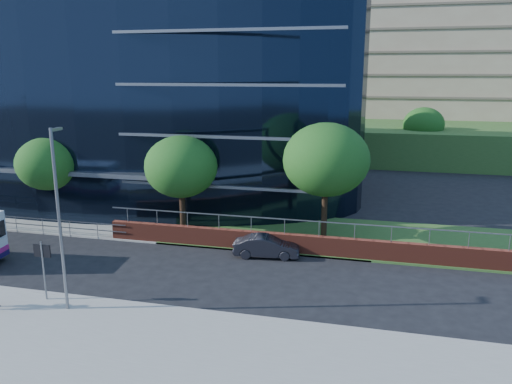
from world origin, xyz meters
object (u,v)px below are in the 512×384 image
(street_sign, at_px, (43,258))
(tree_dist_e, at_px, (424,125))
(tree_far_d, at_px, (326,160))
(parked_car, at_px, (266,246))
(tree_far_c, at_px, (181,167))
(tree_far_b, at_px, (48,164))
(streetlight_east, at_px, (59,215))

(street_sign, height_order, tree_dist_e, tree_dist_e)
(tree_dist_e, bearing_deg, street_sign, -115.12)
(tree_far_d, height_order, parked_car, tree_far_d)
(street_sign, xyz_separation_m, tree_far_c, (2.50, 10.59, 2.39))
(tree_far_c, bearing_deg, tree_dist_e, 61.26)
(tree_far_b, height_order, streetlight_east, streetlight_east)
(tree_far_c, bearing_deg, parked_car, -22.27)
(tree_far_d, distance_m, streetlight_east, 15.77)
(street_sign, height_order, parked_car, street_sign)
(tree_dist_e, relative_size, parked_car, 1.73)
(tree_far_c, bearing_deg, street_sign, -103.29)
(tree_dist_e, xyz_separation_m, streetlight_east, (-18.00, -42.17, -0.10))
(street_sign, distance_m, tree_far_d, 16.61)
(tree_dist_e, distance_m, streetlight_east, 45.85)
(parked_car, bearing_deg, tree_far_c, 60.75)
(tree_far_b, relative_size, tree_far_c, 0.93)
(tree_far_b, bearing_deg, tree_dist_e, 48.48)
(street_sign, bearing_deg, tree_dist_e, 64.88)
(streetlight_east, bearing_deg, tree_dist_e, 66.89)
(tree_dist_e, bearing_deg, parked_car, -108.02)
(streetlight_east, bearing_deg, tree_far_c, 84.89)
(tree_far_c, distance_m, parked_car, 7.67)
(tree_far_b, xyz_separation_m, tree_far_c, (10.00, -0.50, 0.33))
(street_sign, xyz_separation_m, tree_far_b, (-7.50, 11.09, 2.06))
(tree_dist_e, height_order, parked_car, tree_dist_e)
(parked_car, bearing_deg, street_sign, 126.25)
(tree_far_d, xyz_separation_m, parked_car, (-2.90, -3.50, -4.57))
(streetlight_east, xyz_separation_m, parked_car, (7.10, 8.67, -3.82))
(tree_far_b, distance_m, tree_far_c, 10.02)
(street_sign, distance_m, streetlight_east, 2.80)
(street_sign, distance_m, tree_far_c, 11.14)
(parked_car, bearing_deg, tree_far_b, 72.47)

